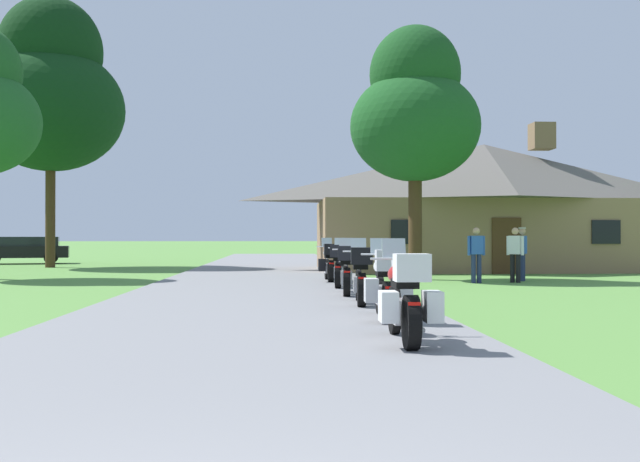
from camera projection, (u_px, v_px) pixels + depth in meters
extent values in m
plane|color=#56893D|center=(265.00, 284.00, 22.23)|extent=(500.00, 500.00, 0.00)
cube|color=slate|center=(264.00, 287.00, 20.23)|extent=(6.40, 80.00, 0.06)
cylinder|color=black|center=(394.00, 310.00, 10.22)|extent=(0.12, 0.64, 0.64)
cylinder|color=black|center=(411.00, 322.00, 8.78)|extent=(0.16, 0.64, 0.64)
cube|color=silver|center=(402.00, 311.00, 9.48)|extent=(0.27, 0.56, 0.30)
ellipsoid|color=maroon|center=(399.00, 274.00, 9.74)|extent=(0.31, 0.52, 0.26)
cube|color=black|center=(405.00, 284.00, 9.28)|extent=(0.29, 0.52, 0.10)
cylinder|color=silver|center=(395.00, 259.00, 10.18)|extent=(0.66, 0.04, 0.03)
cylinder|color=silver|center=(394.00, 284.00, 10.22)|extent=(0.06, 0.24, 0.73)
cube|color=#B2BCC6|center=(394.00, 248.00, 10.28)|extent=(0.32, 0.11, 0.27)
sphere|color=silver|center=(395.00, 269.00, 10.18)|extent=(0.11, 0.11, 0.11)
cube|color=silver|center=(412.00, 268.00, 8.73)|extent=(0.41, 0.37, 0.32)
cube|color=red|center=(414.00, 305.00, 8.56)|extent=(0.14, 0.03, 0.06)
cylinder|color=silver|center=(419.00, 328.00, 9.10)|extent=(0.08, 0.55, 0.07)
cube|color=silver|center=(388.00, 307.00, 8.82)|extent=(0.21, 0.40, 0.36)
cube|color=silver|center=(433.00, 306.00, 8.84)|extent=(0.21, 0.40, 0.36)
cylinder|color=black|center=(380.00, 295.00, 12.96)|extent=(0.14, 0.64, 0.64)
cylinder|color=black|center=(388.00, 302.00, 11.52)|extent=(0.18, 0.65, 0.64)
cube|color=silver|center=(384.00, 295.00, 12.22)|extent=(0.28, 0.57, 0.30)
ellipsoid|color=silver|center=(383.00, 266.00, 12.48)|extent=(0.32, 0.53, 0.26)
cube|color=black|center=(385.00, 273.00, 12.02)|extent=(0.30, 0.53, 0.10)
cylinder|color=silver|center=(380.00, 254.00, 12.92)|extent=(0.66, 0.06, 0.03)
cylinder|color=silver|center=(380.00, 274.00, 12.96)|extent=(0.07, 0.24, 0.73)
cube|color=#B2BCC6|center=(380.00, 246.00, 13.02)|extent=(0.32, 0.12, 0.27)
sphere|color=silver|center=(380.00, 262.00, 12.92)|extent=(0.11, 0.11, 0.11)
cube|color=#B7B7BC|center=(389.00, 260.00, 11.47)|extent=(0.41, 0.38, 0.32)
cube|color=red|center=(390.00, 288.00, 11.30)|extent=(0.14, 0.04, 0.06)
cylinder|color=silver|center=(395.00, 307.00, 11.84)|extent=(0.09, 0.55, 0.07)
cube|color=#B7B7BC|center=(371.00, 290.00, 11.56)|extent=(0.22, 0.41, 0.36)
cube|color=#B7B7BC|center=(405.00, 290.00, 11.57)|extent=(0.22, 0.41, 0.36)
cylinder|color=black|center=(359.00, 285.00, 15.66)|extent=(0.15, 0.65, 0.64)
cylinder|color=black|center=(362.00, 290.00, 14.22)|extent=(0.20, 0.65, 0.64)
cube|color=silver|center=(360.00, 284.00, 14.92)|extent=(0.30, 0.58, 0.30)
ellipsoid|color=silver|center=(359.00, 261.00, 15.18)|extent=(0.33, 0.54, 0.26)
cube|color=black|center=(360.00, 267.00, 14.72)|extent=(0.31, 0.54, 0.10)
cylinder|color=silver|center=(359.00, 251.00, 15.62)|extent=(0.66, 0.07, 0.03)
cylinder|color=silver|center=(359.00, 268.00, 15.66)|extent=(0.08, 0.24, 0.73)
cube|color=#B2BCC6|center=(358.00, 245.00, 15.72)|extent=(0.33, 0.13, 0.27)
sphere|color=silver|center=(359.00, 258.00, 15.62)|extent=(0.11, 0.11, 0.11)
cube|color=black|center=(362.00, 256.00, 14.17)|extent=(0.42, 0.39, 0.32)
cube|color=red|center=(362.00, 279.00, 14.00)|extent=(0.14, 0.04, 0.06)
cylinder|color=silver|center=(368.00, 294.00, 14.53)|extent=(0.11, 0.55, 0.07)
cylinder|color=black|center=(346.00, 278.00, 18.18)|extent=(0.16, 0.65, 0.64)
cylinder|color=black|center=(347.00, 282.00, 16.74)|extent=(0.20, 0.65, 0.64)
cube|color=silver|center=(346.00, 278.00, 17.44)|extent=(0.30, 0.58, 0.30)
ellipsoid|color=maroon|center=(346.00, 258.00, 17.70)|extent=(0.34, 0.54, 0.26)
cube|color=black|center=(346.00, 262.00, 17.24)|extent=(0.32, 0.54, 0.10)
cylinder|color=silver|center=(346.00, 249.00, 18.14)|extent=(0.66, 0.08, 0.03)
cylinder|color=silver|center=(346.00, 263.00, 18.18)|extent=(0.08, 0.24, 0.73)
cube|color=#B2BCC6|center=(346.00, 244.00, 18.24)|extent=(0.33, 0.13, 0.27)
sphere|color=silver|center=(346.00, 255.00, 18.14)|extent=(0.11, 0.11, 0.11)
cube|color=black|center=(347.00, 253.00, 16.69)|extent=(0.43, 0.39, 0.32)
cube|color=red|center=(347.00, 272.00, 16.52)|extent=(0.14, 0.04, 0.06)
cylinder|color=silver|center=(353.00, 286.00, 17.05)|extent=(0.11, 0.55, 0.07)
cylinder|color=black|center=(340.00, 273.00, 20.85)|extent=(0.18, 0.65, 0.64)
cylinder|color=black|center=(338.00, 276.00, 19.41)|extent=(0.23, 0.65, 0.64)
cube|color=silver|center=(339.00, 272.00, 20.11)|extent=(0.32, 0.59, 0.30)
ellipsoid|color=#195B33|center=(339.00, 255.00, 20.38)|extent=(0.36, 0.55, 0.26)
cube|color=black|center=(339.00, 259.00, 19.92)|extent=(0.34, 0.55, 0.10)
cylinder|color=silver|center=(340.00, 248.00, 20.82)|extent=(0.66, 0.11, 0.03)
cylinder|color=silver|center=(340.00, 260.00, 20.85)|extent=(0.09, 0.24, 0.73)
cube|color=#B2BCC6|center=(340.00, 243.00, 20.92)|extent=(0.33, 0.15, 0.27)
sphere|color=silver|center=(340.00, 253.00, 20.81)|extent=(0.11, 0.11, 0.11)
cube|color=black|center=(338.00, 251.00, 19.37)|extent=(0.44, 0.40, 0.32)
cube|color=red|center=(338.00, 267.00, 19.20)|extent=(0.14, 0.05, 0.06)
cylinder|color=silver|center=(344.00, 279.00, 19.72)|extent=(0.13, 0.55, 0.07)
cylinder|color=black|center=(327.00, 269.00, 23.52)|extent=(0.12, 0.64, 0.64)
cylinder|color=black|center=(331.00, 271.00, 22.08)|extent=(0.17, 0.64, 0.64)
cube|color=silver|center=(329.00, 268.00, 22.78)|extent=(0.27, 0.56, 0.30)
ellipsoid|color=#B2B5BC|center=(328.00, 253.00, 23.04)|extent=(0.31, 0.53, 0.26)
cube|color=black|center=(329.00, 256.00, 22.58)|extent=(0.29, 0.53, 0.10)
cylinder|color=silver|center=(327.00, 247.00, 23.48)|extent=(0.66, 0.04, 0.03)
cylinder|color=silver|center=(327.00, 258.00, 23.52)|extent=(0.06, 0.24, 0.73)
cube|color=#B2BCC6|center=(327.00, 242.00, 23.58)|extent=(0.32, 0.12, 0.27)
sphere|color=silver|center=(327.00, 251.00, 23.48)|extent=(0.11, 0.11, 0.11)
cube|color=black|center=(331.00, 249.00, 22.04)|extent=(0.41, 0.37, 0.32)
cube|color=red|center=(331.00, 264.00, 21.86)|extent=(0.14, 0.03, 0.06)
cylinder|color=silver|center=(335.00, 274.00, 22.41)|extent=(0.08, 0.55, 0.07)
cube|color=black|center=(322.00, 265.00, 22.11)|extent=(0.21, 0.40, 0.36)
cube|color=black|center=(339.00, 265.00, 22.15)|extent=(0.21, 0.40, 0.36)
cube|color=#896B4C|center=(484.00, 236.00, 31.27)|extent=(13.58, 6.15, 2.86)
pyramid|color=#5B5651|center=(484.00, 173.00, 31.29)|extent=(14.40, 6.52, 2.37)
cube|color=brown|center=(542.00, 136.00, 31.43)|extent=(0.90, 0.90, 1.10)
cube|color=#472D19|center=(507.00, 246.00, 28.16)|extent=(1.10, 0.08, 2.10)
cube|color=black|center=(406.00, 232.00, 27.97)|extent=(1.10, 0.06, 0.90)
cube|color=black|center=(606.00, 232.00, 28.37)|extent=(1.10, 0.06, 0.90)
cylinder|color=navy|center=(523.00, 267.00, 23.66)|extent=(0.14, 0.14, 0.86)
cylinder|color=navy|center=(522.00, 267.00, 23.50)|extent=(0.14, 0.14, 0.86)
cube|color=#2D56AD|center=(522.00, 245.00, 23.59)|extent=(0.37, 0.42, 0.56)
cylinder|color=#2D56AD|center=(524.00, 245.00, 23.79)|extent=(0.09, 0.09, 0.58)
cylinder|color=#2D56AD|center=(521.00, 245.00, 23.39)|extent=(0.09, 0.09, 0.58)
sphere|color=tan|center=(522.00, 231.00, 23.59)|extent=(0.21, 0.21, 0.21)
cylinder|color=#B2AD99|center=(522.00, 228.00, 23.59)|extent=(0.22, 0.22, 0.05)
cylinder|color=navy|center=(479.00, 269.00, 22.63)|extent=(0.14, 0.14, 0.86)
cylinder|color=navy|center=(473.00, 269.00, 22.59)|extent=(0.14, 0.14, 0.86)
cube|color=#2D56AD|center=(476.00, 245.00, 22.61)|extent=(0.38, 0.26, 0.56)
cylinder|color=#2D56AD|center=(483.00, 246.00, 22.66)|extent=(0.09, 0.09, 0.58)
cylinder|color=#2D56AD|center=(469.00, 246.00, 22.57)|extent=(0.09, 0.09, 0.58)
sphere|color=tan|center=(476.00, 231.00, 22.62)|extent=(0.21, 0.21, 0.21)
cylinder|color=black|center=(512.00, 268.00, 22.85)|extent=(0.14, 0.14, 0.86)
cylinder|color=black|center=(518.00, 269.00, 22.74)|extent=(0.14, 0.14, 0.86)
cube|color=silver|center=(515.00, 245.00, 22.80)|extent=(0.42, 0.40, 0.56)
cylinder|color=silver|center=(508.00, 246.00, 22.94)|extent=(0.09, 0.09, 0.58)
cylinder|color=silver|center=(523.00, 246.00, 22.66)|extent=(0.09, 0.09, 0.58)
sphere|color=tan|center=(515.00, 231.00, 22.80)|extent=(0.21, 0.21, 0.21)
cylinder|color=#422D19|center=(50.00, 208.00, 34.33)|extent=(0.44, 0.44, 5.38)
ellipsoid|color=#0F3314|center=(51.00, 109.00, 34.37)|extent=(6.64, 6.64, 5.64)
ellipsoid|color=black|center=(51.00, 51.00, 34.39)|extent=(4.64, 4.64, 4.98)
cylinder|color=#422D19|center=(415.00, 221.00, 24.48)|extent=(0.44, 0.44, 3.82)
ellipsoid|color=#194C1E|center=(415.00, 126.00, 24.51)|extent=(4.23, 4.23, 3.59)
ellipsoid|color=#16441B|center=(415.00, 74.00, 24.52)|extent=(2.96, 2.96, 3.17)
cube|color=black|center=(22.00, 252.00, 39.06)|extent=(4.91, 2.89, 0.60)
cube|color=black|center=(26.00, 241.00, 39.12)|extent=(3.51, 2.34, 0.48)
cylinder|color=black|center=(50.00, 258.00, 38.66)|extent=(0.67, 0.37, 0.64)
cylinder|color=black|center=(52.00, 257.00, 40.28)|extent=(0.67, 0.37, 0.64)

